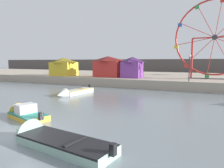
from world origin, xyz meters
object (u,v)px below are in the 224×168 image
Objects in this scene: carnival_booth_yellow_awning at (64,66)px; promenade_lamp_far at (190,63)px; motorboat_pale_grey at (72,92)px; carnival_booth_purple_stall at (132,67)px; motorboat_seafoam at (46,138)px; carnival_booth_red_striped at (108,66)px; motorboat_mustard_yellow at (23,113)px; ferris_wheel_red_frame at (215,39)px.

promenade_lamp_far is (20.96, -2.19, 0.59)m from carnival_booth_yellow_awning.
carnival_booth_purple_stall reaches higher than motorboat_pale_grey.
motorboat_seafoam is at bearing -78.23° from carnival_booth_purple_stall.
promenade_lamp_far is (12.62, -2.91, 0.50)m from carnival_booth_red_striped.
carnival_booth_red_striped is (-8.36, 23.23, 2.70)m from motorboat_seafoam.
promenade_lamp_far is (8.72, 17.60, 3.16)m from motorboat_mustard_yellow.
motorboat_mustard_yellow is 20.33m from carnival_booth_purple_stall.
motorboat_pale_grey is 1.80× the size of carnival_booth_purple_stall.
promenade_lamp_far reaches higher than carnival_booth_yellow_awning.
carnival_booth_purple_stall is (3.06, 11.01, 2.60)m from motorboat_pale_grey.
carnival_booth_yellow_awning reaches higher than motorboat_pale_grey.
promenade_lamp_far is at bearing 130.83° from motorboat_pale_grey.
motorboat_pale_grey is 11.73m from carnival_booth_red_striped.
carnival_booth_red_striped is 12.96m from promenade_lamp_far.
motorboat_seafoam is 1.88× the size of carnival_booth_purple_stall.
promenade_lamp_far reaches higher than carnival_booth_red_striped.
promenade_lamp_far is at bearing -7.31° from carnival_booth_yellow_awning.
carnival_booth_red_striped is (8.34, 0.71, 0.10)m from carnival_booth_yellow_awning.
motorboat_mustard_yellow is at bearing -89.41° from carnival_booth_purple_stall.
ferris_wheel_red_frame is at bearing 7.42° from carnival_booth_red_striped.
carnival_booth_red_striped reaches higher than motorboat_mustard_yellow.
ferris_wheel_red_frame reaches higher than carnival_booth_red_striped.
carnival_booth_yellow_awning is 12.59m from carnival_booth_purple_stall.
carnival_booth_red_striped is at bearing 3.54° from carnival_booth_yellow_awning.
motorboat_pale_grey is at bearing -104.00° from carnival_booth_purple_stall.
motorboat_seafoam is at bearing -101.84° from promenade_lamp_far.
carnival_booth_purple_stall is at bearing -165.74° from ferris_wheel_red_frame.
motorboat_pale_grey is at bearing -57.28° from motorboat_mustard_yellow.
motorboat_seafoam is 23.40m from carnival_booth_purple_stall.
motorboat_pale_grey is (-7.19, 11.87, 0.02)m from motorboat_seafoam.
motorboat_pale_grey is 0.52× the size of ferris_wheel_red_frame.
ferris_wheel_red_frame is 15.99m from carnival_booth_red_striped.
promenade_lamp_far reaches higher than motorboat_pale_grey.
ferris_wheel_red_frame reaches higher than motorboat_seafoam.
carnival_booth_yellow_awning reaches higher than motorboat_seafoam.
carnival_booth_red_striped is at bearing -169.74° from motorboat_pale_grey.
carnival_booth_yellow_awning is 0.93× the size of carnival_booth_red_striped.
ferris_wheel_red_frame is (14.14, 13.83, 6.54)m from motorboat_pale_grey.
ferris_wheel_red_frame is at bearing 15.81° from carnival_booth_purple_stall.
carnival_booth_yellow_awning is at bearing -172.35° from ferris_wheel_red_frame.
motorboat_mustard_yellow is 9.54m from motorboat_pale_grey.
promenade_lamp_far reaches higher than motorboat_seafoam.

